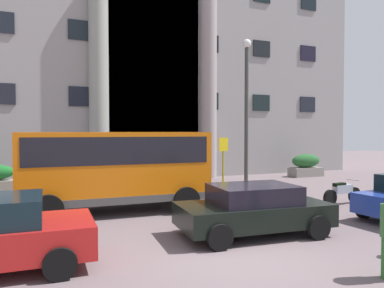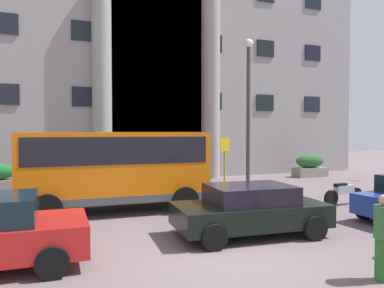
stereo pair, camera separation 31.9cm
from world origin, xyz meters
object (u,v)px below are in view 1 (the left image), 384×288
object	(u,v)px
orange_minibus	(116,164)
hedge_planter_entrance_right	(132,174)
hedge_planter_west	(306,166)
scooter_by_planter	(342,192)
lamppost_plaza_centre	(246,102)
parked_sedan_second	(253,209)
bus_stop_sign	(223,158)

from	to	relation	value
orange_minibus	hedge_planter_entrance_right	bearing A→B (deg)	72.41
hedge_planter_west	orange_minibus	bearing A→B (deg)	-156.89
hedge_planter_entrance_right	scooter_by_planter	bearing A→B (deg)	-49.38
hedge_planter_entrance_right	scooter_by_planter	distance (m)	9.49
hedge_planter_entrance_right	hedge_planter_west	bearing A→B (deg)	1.51
hedge_planter_west	lamppost_plaza_centre	world-z (taller)	lamppost_plaza_centre
hedge_planter_west	lamppost_plaza_centre	distance (m)	7.66
orange_minibus	parked_sedan_second	bearing A→B (deg)	-54.94
bus_stop_sign	lamppost_plaza_centre	bearing A→B (deg)	7.84
orange_minibus	hedge_planter_entrance_right	size ratio (longest dim) A/B	3.39
orange_minibus	lamppost_plaza_centre	distance (m)	7.36
hedge_planter_west	scooter_by_planter	distance (m)	8.80
hedge_planter_entrance_right	hedge_planter_west	size ratio (longest dim) A/B	0.89
hedge_planter_west	lamppost_plaza_centre	size ratio (longest dim) A/B	0.29
bus_stop_sign	hedge_planter_entrance_right	distance (m)	4.61
bus_stop_sign	hedge_planter_entrance_right	world-z (taller)	bus_stop_sign
hedge_planter_west	scooter_by_planter	bearing A→B (deg)	-121.64
bus_stop_sign	lamppost_plaza_centre	distance (m)	2.89
scooter_by_planter	parked_sedan_second	bearing A→B (deg)	-162.73
parked_sedan_second	scooter_by_planter	world-z (taller)	parked_sedan_second
hedge_planter_entrance_right	lamppost_plaza_centre	size ratio (longest dim) A/B	0.26
hedge_planter_west	scooter_by_planter	xyz separation A→B (m)	(-4.61, -7.49, -0.20)
bus_stop_sign	parked_sedan_second	xyz separation A→B (m)	(-2.48, -6.39, -0.84)
orange_minibus	bus_stop_sign	xyz separation A→B (m)	(5.24, 2.11, -0.10)
orange_minibus	hedge_planter_entrance_right	world-z (taller)	orange_minibus
scooter_by_planter	lamppost_plaza_centre	world-z (taller)	lamppost_plaza_centre
parked_sedan_second	scooter_by_planter	distance (m)	5.70
scooter_by_planter	lamppost_plaza_centre	bearing A→B (deg)	103.30
hedge_planter_entrance_right	lamppost_plaza_centre	world-z (taller)	lamppost_plaza_centre
bus_stop_sign	lamppost_plaza_centre	xyz separation A→B (m)	(1.30, 0.18, 2.58)
parked_sedan_second	orange_minibus	bearing A→B (deg)	127.25
scooter_by_planter	hedge_planter_entrance_right	bearing A→B (deg)	125.25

